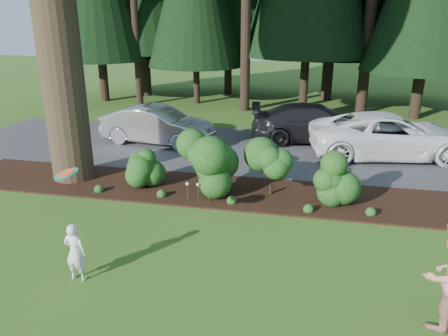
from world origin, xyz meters
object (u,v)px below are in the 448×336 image
car_dark_suv (316,123)px  adult (448,276)px  car_silver_wagon (157,125)px  car_white_suv (390,136)px  child (75,252)px  frisbee (66,174)px

car_dark_suv → adult: adult is taller
car_silver_wagon → adult: 12.33m
car_silver_wagon → adult: size_ratio=2.32×
car_silver_wagon → car_dark_suv: size_ratio=0.86×
car_white_suv → child: car_white_suv is taller
car_dark_suv → child: size_ratio=4.28×
adult → child: bearing=-29.2°
car_white_suv → car_dark_suv: size_ratio=1.09×
child → adult: adult is taller
frisbee → car_silver_wagon: bearing=99.6°
car_dark_suv → adult: bearing=-176.6°
car_silver_wagon → child: 9.32m
adult → frisbee: frisbee is taller
car_silver_wagon → car_white_suv: size_ratio=0.79×
child → adult: size_ratio=0.63×
car_white_suv → frisbee: frisbee is taller
adult → frisbee: 6.86m
car_silver_wagon → car_dark_suv: 6.28m
car_white_suv → adult: bearing=168.1°
car_dark_suv → adult: size_ratio=2.68×
child → adult: (6.58, 0.01, 0.36)m
car_dark_suv → child: car_dark_suv is taller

